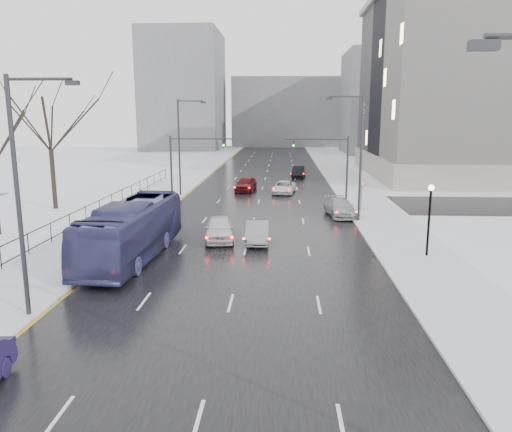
% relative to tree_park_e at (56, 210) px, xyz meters
% --- Properties ---
extents(road, '(16.00, 150.00, 0.04)m').
position_rel_tree_park_e_xyz_m(road, '(18.20, 16.00, 0.02)').
color(road, black).
rests_on(road, ground).
extents(cross_road, '(130.00, 10.00, 0.04)m').
position_rel_tree_park_e_xyz_m(cross_road, '(18.20, 4.00, 0.02)').
color(cross_road, black).
rests_on(cross_road, ground).
extents(sidewalk_left, '(5.00, 150.00, 0.16)m').
position_rel_tree_park_e_xyz_m(sidewalk_left, '(7.70, 16.00, 0.08)').
color(sidewalk_left, silver).
rests_on(sidewalk_left, ground).
extents(sidewalk_right, '(5.00, 150.00, 0.16)m').
position_rel_tree_park_e_xyz_m(sidewalk_right, '(28.70, 16.00, 0.08)').
color(sidewalk_right, silver).
rests_on(sidewalk_right, ground).
extents(park_strip, '(14.00, 150.00, 0.12)m').
position_rel_tree_park_e_xyz_m(park_strip, '(-1.80, 16.00, 0.06)').
color(park_strip, white).
rests_on(park_strip, ground).
extents(tree_park_e, '(9.45, 9.45, 13.50)m').
position_rel_tree_park_e_xyz_m(tree_park_e, '(0.00, 0.00, 0.00)').
color(tree_park_e, black).
rests_on(tree_park_e, ground).
extents(iron_fence, '(0.06, 70.00, 1.30)m').
position_rel_tree_park_e_xyz_m(iron_fence, '(5.20, -14.00, 0.91)').
color(iron_fence, black).
rests_on(iron_fence, sidewalk_left).
extents(streetlight_r_mid, '(2.95, 0.25, 10.00)m').
position_rel_tree_park_e_xyz_m(streetlight_r_mid, '(26.37, -4.00, 5.62)').
color(streetlight_r_mid, '#2D2D33').
rests_on(streetlight_r_mid, ground).
extents(streetlight_l_near, '(2.95, 0.25, 10.00)m').
position_rel_tree_park_e_xyz_m(streetlight_l_near, '(10.03, -24.00, 5.62)').
color(streetlight_l_near, '#2D2D33').
rests_on(streetlight_l_near, ground).
extents(streetlight_l_far, '(2.95, 0.25, 10.00)m').
position_rel_tree_park_e_xyz_m(streetlight_l_far, '(10.03, 8.00, 5.62)').
color(streetlight_l_far, '#2D2D33').
rests_on(streetlight_l_far, ground).
extents(lamppost_r_mid, '(0.36, 0.36, 4.28)m').
position_rel_tree_park_e_xyz_m(lamppost_r_mid, '(29.20, -14.00, 2.94)').
color(lamppost_r_mid, black).
rests_on(lamppost_r_mid, sidewalk_right).
extents(mast_signal_right, '(6.10, 0.33, 6.50)m').
position_rel_tree_park_e_xyz_m(mast_signal_right, '(25.53, 4.00, 4.11)').
color(mast_signal_right, '#2D2D33').
rests_on(mast_signal_right, ground).
extents(mast_signal_left, '(6.10, 0.33, 6.50)m').
position_rel_tree_park_e_xyz_m(mast_signal_left, '(10.87, 4.00, 4.11)').
color(mast_signal_left, '#2D2D33').
rests_on(mast_signal_left, ground).
extents(no_uturn_sign, '(0.60, 0.06, 2.70)m').
position_rel_tree_park_e_xyz_m(no_uturn_sign, '(27.40, 0.00, 2.30)').
color(no_uturn_sign, '#2D2D33').
rests_on(no_uturn_sign, sidewalk_right).
extents(bldg_far_right, '(24.00, 20.00, 22.00)m').
position_rel_tree_park_e_xyz_m(bldg_far_right, '(46.20, 71.00, 11.00)').
color(bldg_far_right, slate).
rests_on(bldg_far_right, ground).
extents(bldg_far_left, '(18.00, 22.00, 28.00)m').
position_rel_tree_park_e_xyz_m(bldg_far_left, '(-3.80, 81.00, 14.00)').
color(bldg_far_left, slate).
rests_on(bldg_far_left, ground).
extents(bldg_far_center, '(30.00, 18.00, 18.00)m').
position_rel_tree_park_e_xyz_m(bldg_far_center, '(22.20, 96.00, 9.00)').
color(bldg_far_center, slate).
rests_on(bldg_far_center, ground).
extents(bus, '(3.35, 12.32, 3.40)m').
position_rel_tree_park_e_xyz_m(bus, '(11.66, -15.07, 1.74)').
color(bus, navy).
rests_on(bus, road).
extents(sedan_center_near, '(2.47, 4.97, 1.63)m').
position_rel_tree_park_e_xyz_m(sedan_center_near, '(16.25, -10.51, 0.85)').
color(sedan_center_near, silver).
rests_on(sedan_center_near, road).
extents(sedan_right_near, '(1.60, 4.36, 1.43)m').
position_rel_tree_park_e_xyz_m(sedan_right_near, '(18.87, -10.97, 0.75)').
color(sedan_right_near, gray).
rests_on(sedan_right_near, road).
extents(sedan_right_cross, '(2.83, 5.01, 1.32)m').
position_rel_tree_park_e_xyz_m(sedan_right_cross, '(20.67, 10.37, 0.70)').
color(sedan_right_cross, white).
rests_on(sedan_right_cross, road).
extents(sedan_right_far, '(2.68, 5.22, 1.45)m').
position_rel_tree_park_e_xyz_m(sedan_right_far, '(25.40, -1.77, 0.77)').
color(sedan_right_far, '#A1A1A5').
rests_on(sedan_right_far, road).
extents(sedan_center_far, '(2.48, 5.04, 1.65)m').
position_rel_tree_park_e_xyz_m(sedan_center_far, '(16.43, 11.68, 0.87)').
color(sedan_center_far, '#520E11').
rests_on(sedan_center_far, road).
extents(sedan_right_distant, '(2.09, 4.76, 1.52)m').
position_rel_tree_park_e_xyz_m(sedan_right_distant, '(22.70, 24.65, 0.80)').
color(sedan_right_distant, black).
rests_on(sedan_right_distant, road).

